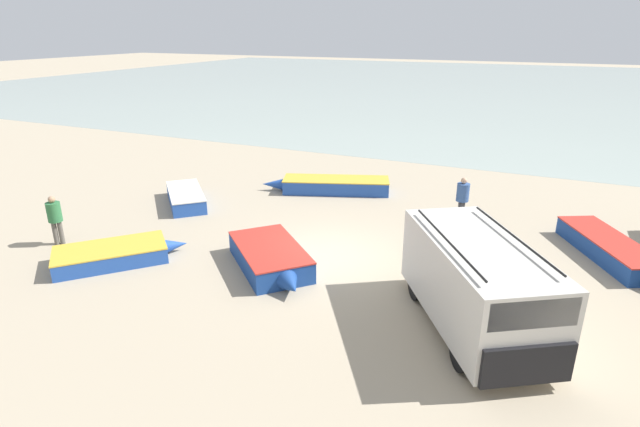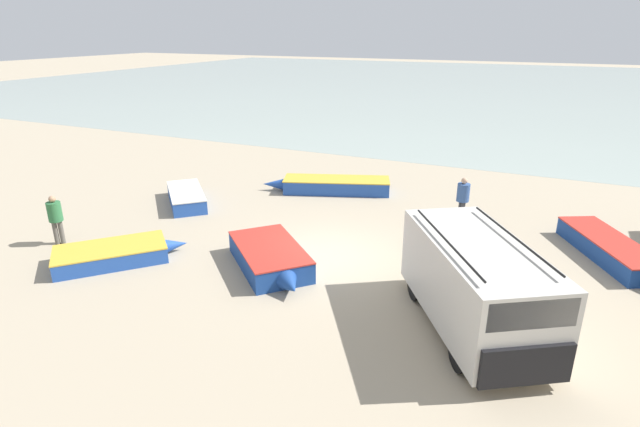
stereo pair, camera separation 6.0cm
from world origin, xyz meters
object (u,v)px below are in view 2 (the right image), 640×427
object	(u,v)px
fishing_rowboat_2	(186,196)
fishing_rowboat_4	(613,251)
fishing_rowboat_0	(332,185)
parked_van	(476,283)
fishing_rowboat_1	(114,254)
fishing_rowboat_3	(271,258)
fisherman_0	(463,196)
fisherman_1	(55,215)

from	to	relation	value
fishing_rowboat_2	fishing_rowboat_4	distance (m)	14.93
fishing_rowboat_0	parked_van	bearing A→B (deg)	110.95
fishing_rowboat_0	fishing_rowboat_1	size ratio (longest dim) A/B	1.55
fishing_rowboat_3	fishing_rowboat_1	bearing A→B (deg)	-117.75
fishing_rowboat_0	fisherman_0	xyz separation A→B (m)	(5.56, -1.34, 0.70)
fishing_rowboat_0	fisherman_0	size ratio (longest dim) A/B	3.23
fisherman_0	fisherman_1	size ratio (longest dim) A/B	1.02
fishing_rowboat_0	fishing_rowboat_1	bearing A→B (deg)	50.22
fishing_rowboat_3	fisherman_1	distance (m)	7.17
fishing_rowboat_4	fisherman_0	size ratio (longest dim) A/B	2.80
fishing_rowboat_1	fishing_rowboat_2	size ratio (longest dim) A/B	1.06
fishing_rowboat_1	fisherman_1	size ratio (longest dim) A/B	2.14
parked_van	fisherman_0	bearing A→B (deg)	159.40
fishing_rowboat_4	fishing_rowboat_2	bearing A→B (deg)	-113.03
fishing_rowboat_0	fishing_rowboat_1	distance (m)	9.39
parked_van	fishing_rowboat_1	size ratio (longest dim) A/B	1.44
fishing_rowboat_3	fishing_rowboat_4	size ratio (longest dim) A/B	0.75
parked_van	fishing_rowboat_2	size ratio (longest dim) A/B	1.53
fishing_rowboat_1	fishing_rowboat_2	bearing A→B (deg)	58.25
fishing_rowboat_3	fisherman_0	world-z (taller)	fisherman_0
parked_van	fishing_rowboat_2	bearing A→B (deg)	-142.74
fishing_rowboat_1	fishing_rowboat_3	distance (m)	4.68
fishing_rowboat_1	fishing_rowboat_2	world-z (taller)	fishing_rowboat_2
fishing_rowboat_2	fishing_rowboat_4	size ratio (longest dim) A/B	0.70
parked_van	fishing_rowboat_4	bearing A→B (deg)	117.00
fishing_rowboat_1	fisherman_0	bearing A→B (deg)	-7.39
parked_van	fisherman_0	distance (m)	6.84
fisherman_0	fisherman_1	distance (m)	13.48
fishing_rowboat_1	fisherman_0	world-z (taller)	fisherman_0
fishing_rowboat_0	fishing_rowboat_2	bearing A→B (deg)	18.35
fisherman_0	fisherman_1	bearing A→B (deg)	-5.13
fishing_rowboat_3	parked_van	bearing A→B (deg)	35.50
parked_van	fishing_rowboat_4	xyz separation A→B (m)	(3.26, 5.48, -0.88)
fishing_rowboat_4	fishing_rowboat_3	bearing A→B (deg)	-89.62
parked_van	fisherman_1	distance (m)	12.76
fishing_rowboat_0	fishing_rowboat_2	xyz separation A→B (m)	(-4.69, -3.69, -0.01)
fishing_rowboat_0	fisherman_0	world-z (taller)	fisherman_0
fisherman_0	fisherman_1	world-z (taller)	fisherman_0
fishing_rowboat_0	fishing_rowboat_1	world-z (taller)	fishing_rowboat_0
fishing_rowboat_4	fisherman_0	xyz separation A→B (m)	(-4.64, 1.22, 0.70)
parked_van	fishing_rowboat_3	size ratio (longest dim) A/B	1.43
parked_van	fishing_rowboat_4	size ratio (longest dim) A/B	1.08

